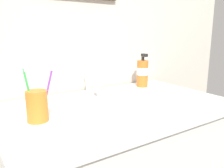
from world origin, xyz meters
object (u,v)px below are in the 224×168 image
Objects in this scene: faucet at (90,82)px; toothbrush_cup at (37,106)px; toothbrush_purple at (48,88)px; toothbrush_green at (28,89)px; soap_dispenser at (142,73)px.

faucet is 0.37m from toothbrush_cup.
faucet is 1.48× the size of toothbrush_cup.
toothbrush_cup is at bearing 169.49° from toothbrush_purple.
toothbrush_purple is (-0.27, -0.21, 0.05)m from faucet.
toothbrush_green is at bearing -150.22° from faucet.
toothbrush_cup is at bearing -146.52° from faucet.
toothbrush_purple reaches higher than toothbrush_green.
toothbrush_purple is at bearing -20.66° from toothbrush_green.
faucet is 0.82× the size of toothbrush_purple.
toothbrush_cup is at bearing -36.04° from toothbrush_green.
toothbrush_purple is 0.63m from soap_dispenser.
faucet is at bearing 29.78° from toothbrush_green.
toothbrush_purple is (0.04, -0.01, 0.06)m from toothbrush_cup.
toothbrush_green is (-0.06, 0.02, -0.00)m from toothbrush_purple.
toothbrush_cup is at bearing -162.08° from soap_dispenser.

